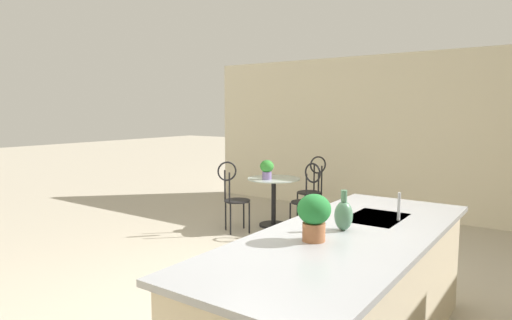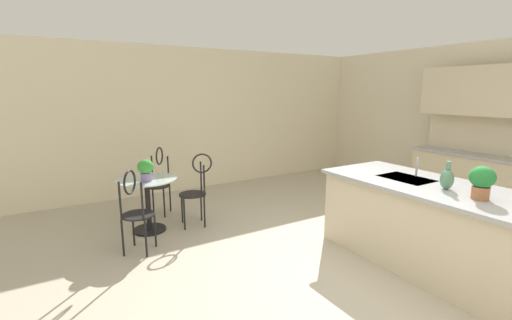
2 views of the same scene
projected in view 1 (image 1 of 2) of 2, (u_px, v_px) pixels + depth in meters
The scene contains 11 objects.
ground_plane at pixel (269, 312), 3.87m from camera, with size 40.00×40.00×0.00m, color #B2A893.
wall_left_window at pixel (412, 136), 7.18m from camera, with size 0.12×7.80×2.70m, color beige.
kitchen_island at pixel (346, 296), 3.09m from camera, with size 2.80×1.06×0.92m.
bistro_table at pixel (274, 197), 6.71m from camera, with size 0.80×0.80×0.74m.
chair_near_window at pixel (307, 195), 6.22m from camera, with size 0.45×0.51×1.04m.
chair_by_island at pixel (313, 185), 7.03m from camera, with size 0.53×0.53×1.04m.
chair_toward_desk at pixel (233, 193), 6.35m from camera, with size 0.53×0.53×1.04m.
sink_faucet at pixel (399, 207), 3.37m from camera, with size 0.02×0.02×0.22m, color #B2B5BA.
potted_plant_on_table at pixel (267, 168), 6.57m from camera, with size 0.21×0.21×0.29m.
potted_plant_counter_near at pixel (314, 214), 2.84m from camera, with size 0.22×0.22×0.31m.
vase_on_counter at pixel (344, 215), 3.10m from camera, with size 0.13×0.13×0.29m.
Camera 1 is at (3.09, 2.03, 1.76)m, focal length 30.80 mm.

